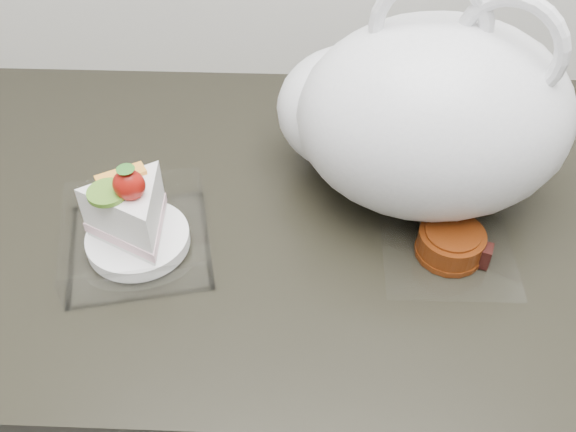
{
  "coord_description": "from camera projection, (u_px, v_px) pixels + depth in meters",
  "views": [
    {
      "loc": [
        -0.05,
        1.08,
        1.47
      ],
      "look_at": [
        -0.07,
        1.63,
        0.94
      ],
      "focal_mm": 40.0,
      "sensor_mm": 36.0,
      "label": 1
    }
  ],
  "objects": [
    {
      "name": "mooncake_wrap",
      "position": [
        451.0,
        245.0,
        0.76
      ],
      "size": [
        0.16,
        0.15,
        0.04
      ],
      "rotation": [
        0.0,
        0.0,
        0.18
      ],
      "color": "white",
      "rests_on": "counter"
    },
    {
      "name": "counter",
      "position": [
        328.0,
        386.0,
        1.15
      ],
      "size": [
        2.04,
        0.64,
        0.9
      ],
      "color": "black",
      "rests_on": "ground"
    },
    {
      "name": "cake_tray",
      "position": [
        135.0,
        226.0,
        0.75
      ],
      "size": [
        0.2,
        0.2,
        0.13
      ],
      "rotation": [
        0.0,
        0.0,
        0.22
      ],
      "color": "white",
      "rests_on": "counter"
    },
    {
      "name": "plastic_bag",
      "position": [
        416.0,
        115.0,
        0.77
      ],
      "size": [
        0.41,
        0.34,
        0.3
      ],
      "rotation": [
        0.0,
        0.0,
        -0.32
      ],
      "color": "white",
      "rests_on": "counter"
    }
  ]
}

